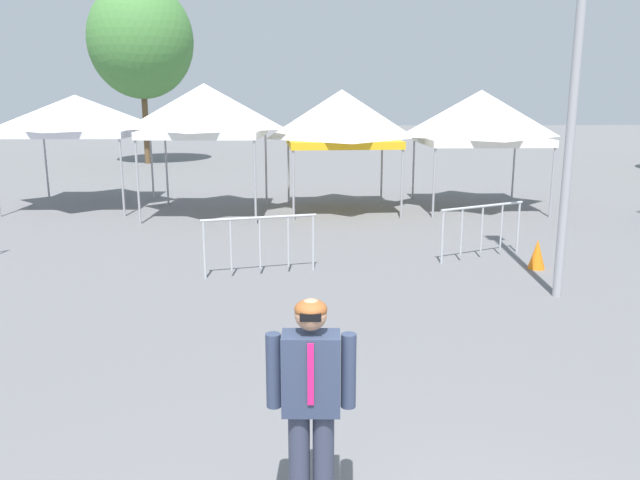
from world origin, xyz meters
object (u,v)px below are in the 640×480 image
at_px(traffic_cone_lot_center, 537,254).
at_px(canopy_tent_left_of_center, 76,115).
at_px(canopy_tent_far_left, 342,118).
at_px(person_foreground, 311,397).
at_px(tree_behind_tents_left, 141,41).
at_px(canopy_tent_behind_right, 480,117).
at_px(crowd_barrier_by_lift, 260,234).
at_px(crowd_barrier_near_person, 482,221).
at_px(canopy_tent_behind_left, 205,110).

bearing_deg(traffic_cone_lot_center, canopy_tent_left_of_center, 145.79).
bearing_deg(canopy_tent_far_left, person_foreground, -94.65).
height_order(person_foreground, tree_behind_tents_left, tree_behind_tents_left).
distance_m(person_foreground, tree_behind_tents_left, 28.34).
distance_m(canopy_tent_behind_right, crowd_barrier_by_lift, 9.31).
bearing_deg(traffic_cone_lot_center, tree_behind_tents_left, 120.84).
xyz_separation_m(canopy_tent_left_of_center, crowd_barrier_by_lift, (5.68, -7.60, -1.89)).
distance_m(person_foreground, crowd_barrier_near_person, 8.79).
relative_size(tree_behind_tents_left, traffic_cone_lot_center, 14.91).
relative_size(canopy_tent_behind_right, crowd_barrier_by_lift, 1.64).
bearing_deg(crowd_barrier_near_person, canopy_tent_behind_left, 140.12).
bearing_deg(canopy_tent_behind_right, traffic_cone_lot_center, -95.90).
xyz_separation_m(canopy_tent_far_left, crowd_barrier_near_person, (2.45, -5.57, -1.84)).
xyz_separation_m(canopy_tent_left_of_center, canopy_tent_far_left, (7.58, -0.94, -0.05)).
height_order(canopy_tent_behind_left, canopy_tent_behind_right, canopy_tent_behind_left).
bearing_deg(canopy_tent_behind_left, tree_behind_tents_left, 109.33).
relative_size(canopy_tent_left_of_center, person_foreground, 2.00).
xyz_separation_m(canopy_tent_far_left, crowd_barrier_by_lift, (-1.90, -6.66, -1.84)).
bearing_deg(person_foreground, crowd_barrier_by_lift, 96.53).
bearing_deg(canopy_tent_behind_left, canopy_tent_left_of_center, 160.54).
xyz_separation_m(person_foreground, crowd_barrier_by_lift, (-0.80, 6.95, -0.28)).
bearing_deg(canopy_tent_far_left, canopy_tent_behind_left, -173.45).
height_order(canopy_tent_behind_left, person_foreground, canopy_tent_behind_left).
bearing_deg(canopy_tent_behind_left, canopy_tent_behind_right, 5.69).
distance_m(crowd_barrier_near_person, traffic_cone_lot_center, 1.28).
xyz_separation_m(canopy_tent_left_of_center, person_foreground, (6.47, -14.55, -1.61)).
relative_size(canopy_tent_behind_right, crowd_barrier_near_person, 1.77).
xyz_separation_m(canopy_tent_behind_right, crowd_barrier_near_person, (-1.52, -5.91, -1.85)).
bearing_deg(crowd_barrier_near_person, tree_behind_tents_left, 120.15).
height_order(canopy_tent_left_of_center, crowd_barrier_by_lift, canopy_tent_left_of_center).
bearing_deg(traffic_cone_lot_center, crowd_barrier_near_person, 133.50).
bearing_deg(canopy_tent_left_of_center, crowd_barrier_near_person, -32.99).
height_order(tree_behind_tents_left, traffic_cone_lot_center, tree_behind_tents_left).
height_order(canopy_tent_far_left, tree_behind_tents_left, tree_behind_tents_left).
xyz_separation_m(canopy_tent_behind_left, traffic_cone_lot_center, (6.97, -6.00, -2.53)).
bearing_deg(person_foreground, canopy_tent_behind_left, 101.16).
relative_size(crowd_barrier_near_person, traffic_cone_lot_center, 3.37).
distance_m(canopy_tent_behind_left, crowd_barrier_by_lift, 6.80).
distance_m(canopy_tent_behind_left, tree_behind_tents_left, 14.87).
relative_size(canopy_tent_far_left, canopy_tent_behind_right, 1.00).
height_order(canopy_tent_behind_right, person_foreground, canopy_tent_behind_right).
relative_size(canopy_tent_behind_left, traffic_cone_lot_center, 6.24).
distance_m(person_foreground, traffic_cone_lot_center, 8.43).
bearing_deg(canopy_tent_behind_right, crowd_barrier_near_person, -104.42).
distance_m(person_foreground, crowd_barrier_by_lift, 7.00).
distance_m(canopy_tent_left_of_center, tree_behind_tents_left, 12.81).
bearing_deg(canopy_tent_behind_right, canopy_tent_behind_left, -174.31).
height_order(canopy_tent_far_left, person_foreground, canopy_tent_far_left).
bearing_deg(canopy_tent_behind_left, crowd_barrier_by_lift, -73.85).
distance_m(canopy_tent_behind_left, traffic_cone_lot_center, 9.54).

